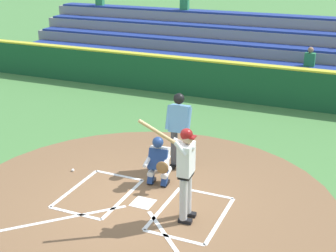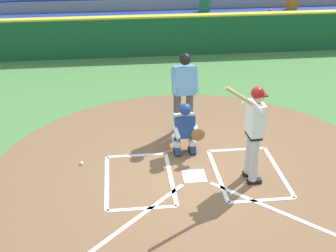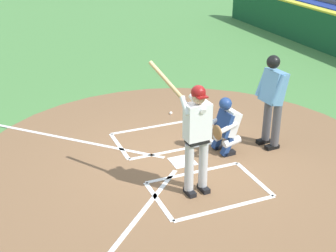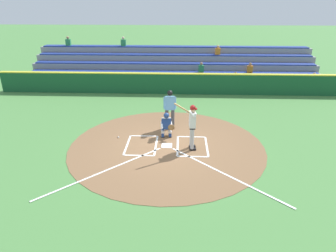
% 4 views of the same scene
% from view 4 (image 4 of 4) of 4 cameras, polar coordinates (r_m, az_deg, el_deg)
% --- Properties ---
extents(ground_plane, '(120.00, 120.00, 0.00)m').
position_cam_4_polar(ground_plane, '(12.61, -0.23, -3.74)').
color(ground_plane, '#4C8442').
extents(dirt_circle, '(8.00, 8.00, 0.01)m').
position_cam_4_polar(dirt_circle, '(12.61, -0.23, -3.71)').
color(dirt_circle, brown).
rests_on(dirt_circle, ground).
extents(home_plate_and_chalk, '(7.93, 4.91, 0.01)m').
position_cam_4_polar(home_plate_and_chalk, '(11.82, -0.43, -5.59)').
color(home_plate_and_chalk, white).
rests_on(home_plate_and_chalk, dirt_circle).
extents(batter, '(0.91, 0.75, 2.13)m').
position_cam_4_polar(batter, '(11.94, 4.54, 0.40)').
color(batter, '#BCBCBC').
rests_on(batter, ground).
extents(catcher, '(0.62, 0.61, 1.13)m').
position_cam_4_polar(catcher, '(13.18, -0.25, 0.31)').
color(catcher, black).
rests_on(catcher, ground).
extents(plate_umpire, '(0.60, 0.44, 1.86)m').
position_cam_4_polar(plate_umpire, '(13.87, 0.34, 3.64)').
color(plate_umpire, '#4C4C51').
rests_on(plate_umpire, ground).
extents(baseball, '(0.07, 0.07, 0.07)m').
position_cam_4_polar(baseball, '(13.46, -9.28, -2.08)').
color(baseball, white).
rests_on(baseball, ground).
extents(backstop_wall, '(22.00, 0.36, 1.31)m').
position_cam_4_polar(backstop_wall, '(19.42, 0.81, 8.00)').
color(backstop_wall, '#19512D').
rests_on(backstop_wall, ground).
extents(bleacher_stand, '(20.00, 4.25, 3.00)m').
position_cam_4_polar(bleacher_stand, '(22.54, 1.07, 10.63)').
color(bleacher_stand, gray).
rests_on(bleacher_stand, ground).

